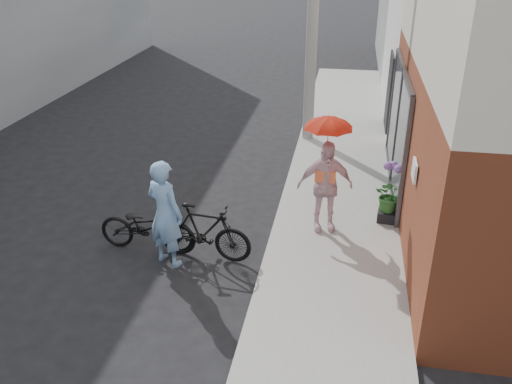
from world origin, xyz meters
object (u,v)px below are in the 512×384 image
(kimono_woman, at_px, (325,186))
(planter, at_px, (388,215))
(bike_right, at_px, (204,232))
(bike_left, at_px, (147,227))
(utility_pole, at_px, (313,4))
(officer, at_px, (165,214))

(kimono_woman, distance_m, planter, 1.51)
(bike_right, relative_size, kimono_woman, 0.98)
(bike_left, relative_size, bike_right, 1.04)
(utility_pole, distance_m, planter, 5.72)
(utility_pole, bearing_deg, bike_right, -101.83)
(bike_left, xyz_separation_m, bike_right, (1.03, -0.07, 0.04))
(utility_pole, distance_m, bike_left, 7.00)
(planter, bearing_deg, bike_left, -159.01)
(bike_right, bearing_deg, bike_left, 92.13)
(bike_left, height_order, kimono_woman, kimono_woman)
(bike_right, xyz_separation_m, planter, (3.15, 1.67, -0.28))
(utility_pole, xyz_separation_m, kimono_woman, (0.69, -4.79, -2.53))
(bike_right, relative_size, planter, 4.38)
(bike_right, height_order, planter, bike_right)
(bike_left, height_order, planter, bike_left)
(utility_pole, relative_size, kimono_woman, 4.10)
(officer, relative_size, bike_right, 1.12)
(officer, bearing_deg, kimono_woman, -126.18)
(bike_left, relative_size, kimono_woman, 1.02)
(kimono_woman, bearing_deg, officer, -163.75)
(utility_pole, xyz_separation_m, planter, (1.90, -4.28, -3.28))
(planter, bearing_deg, kimono_woman, -156.81)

